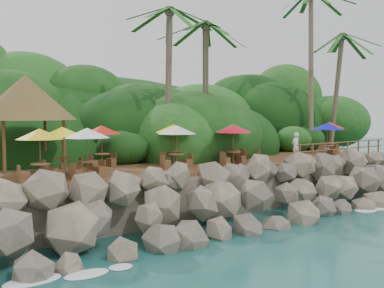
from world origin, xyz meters
TOP-DOWN VIEW (x-y plane):
  - ground at (0.00, 0.00)m, footprint 140.00×140.00m
  - land_base at (0.00, 16.00)m, footprint 32.00×25.20m
  - jungle_hill at (0.00, 23.50)m, footprint 44.80×28.00m
  - seawall at (0.00, 2.00)m, footprint 29.00×4.00m
  - terrace at (0.00, 6.00)m, footprint 26.00×5.00m
  - jungle_foliage at (0.00, 15.00)m, footprint 44.00×16.00m
  - foam_line at (0.00, 0.30)m, footprint 25.20×0.80m
  - palapa at (-7.50, 9.58)m, footprint 4.93×4.93m
  - dining_clusters at (0.22, 5.91)m, footprint 21.22×5.15m
  - railing at (9.60, 3.65)m, footprint 8.30×0.10m
  - waiter at (6.85, 4.92)m, footprint 0.58×0.39m

SIDE VIEW (x-z plane):
  - ground at x=0.00m, z-range 0.00..0.00m
  - jungle_hill at x=0.00m, z-range -7.70..7.70m
  - jungle_foliage at x=0.00m, z-range -6.00..6.00m
  - foam_line at x=0.00m, z-range 0.00..0.06m
  - land_base at x=0.00m, z-range 0.00..2.10m
  - seawall at x=0.00m, z-range 0.00..2.30m
  - terrace at x=0.00m, z-range 2.10..2.30m
  - railing at x=9.60m, z-range 2.41..3.41m
  - waiter at x=6.85m, z-range 2.30..3.86m
  - dining_clusters at x=0.22m, z-range 3.00..5.12m
  - palapa at x=-7.50m, z-range 3.49..8.09m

